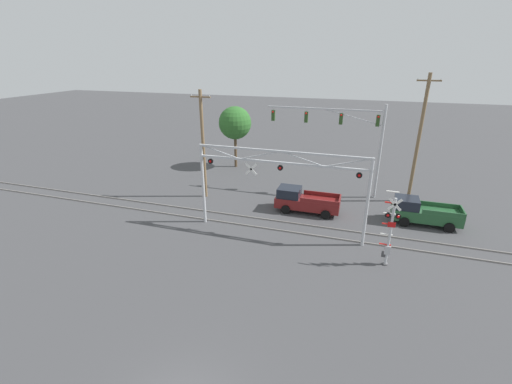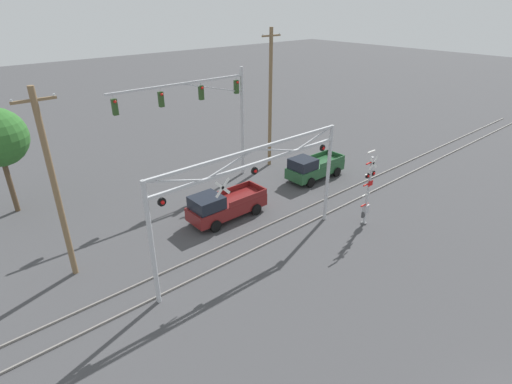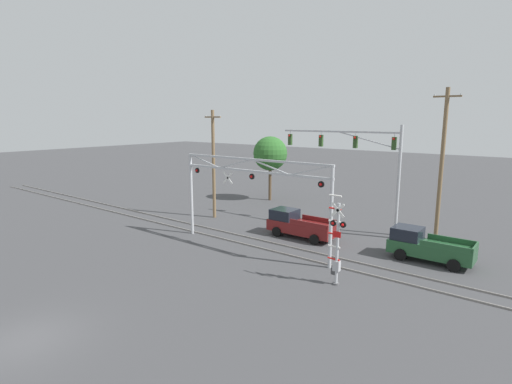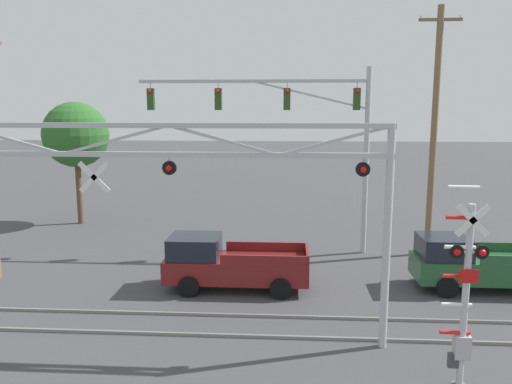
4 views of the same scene
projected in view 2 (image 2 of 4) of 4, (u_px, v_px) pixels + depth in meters
The scene contains 9 objects.
rail_track_near at pixel (251, 251), 22.17m from camera, with size 80.00×0.08×0.10m, color gray.
rail_track_far at pixel (235, 240), 23.14m from camera, with size 80.00×0.08×0.10m, color gray.
crossing_gantry at pixel (254, 181), 20.06m from camera, with size 11.94×0.27×6.16m.
crossing_signal_mast at pixel (367, 193), 23.99m from camera, with size 1.00×0.35×4.87m.
traffic_signal_span at pixel (213, 107), 28.06m from camera, with size 10.24×0.39×8.30m.
pickup_truck_lead at pixel (224, 206), 25.09m from camera, with size 5.19×2.08×1.96m.
pickup_truck_following at pixel (313, 168), 30.72m from camera, with size 4.93×2.08×1.96m.
utility_pole_left at pixel (55, 187), 18.36m from camera, with size 1.80×0.28×9.46m.
utility_pole_right at pixel (270, 99), 31.43m from camera, with size 1.80×0.28×10.81m.
Camera 2 is at (-11.93, 0.72, 12.68)m, focal length 28.00 mm.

